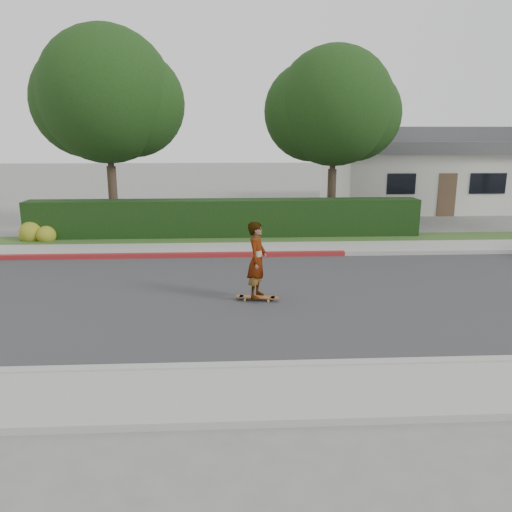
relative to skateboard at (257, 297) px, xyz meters
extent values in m
plane|color=slate|center=(2.15, 0.40, -0.09)|extent=(120.00, 120.00, 0.00)
cube|color=#2D2D30|center=(2.15, 0.40, -0.09)|extent=(60.00, 8.00, 0.01)
cube|color=#9E9E99|center=(2.15, -3.70, -0.02)|extent=(60.00, 0.20, 0.15)
cube|color=gray|center=(2.15, -4.60, -0.03)|extent=(60.00, 1.60, 0.12)
cube|color=#9E9E99|center=(2.15, 4.50, -0.02)|extent=(60.00, 0.20, 0.15)
cube|color=maroon|center=(-2.85, 4.50, -0.02)|extent=(12.00, 0.21, 0.15)
cube|color=gray|center=(2.15, 5.40, -0.03)|extent=(60.00, 1.60, 0.12)
cube|color=#2D4C1E|center=(2.15, 7.00, -0.04)|extent=(60.00, 1.60, 0.10)
cube|color=black|center=(-0.85, 7.60, 0.66)|extent=(15.00, 1.00, 1.50)
sphere|color=#2D4C19|center=(-8.05, 7.20, 0.26)|extent=(0.90, 0.90, 0.90)
sphere|color=#2D4C19|center=(-7.45, 7.00, 0.21)|extent=(0.70, 0.70, 0.70)
cylinder|color=#33261C|center=(-5.35, 8.90, 1.26)|extent=(0.36, 0.36, 2.70)
cylinder|color=#33261C|center=(-5.35, 8.90, 3.28)|extent=(0.24, 0.24, 2.25)
sphere|color=black|center=(-5.35, 8.90, 5.31)|extent=(5.20, 5.20, 5.20)
sphere|color=black|center=(-6.15, 9.30, 5.11)|extent=(4.42, 4.42, 4.42)
sphere|color=black|center=(-4.45, 9.20, 5.01)|extent=(4.16, 4.16, 4.16)
cylinder|color=#33261C|center=(3.65, 9.40, 1.17)|extent=(0.36, 0.36, 2.52)
cylinder|color=#33261C|center=(3.65, 9.40, 3.06)|extent=(0.24, 0.24, 2.10)
sphere|color=black|center=(3.65, 9.40, 4.95)|extent=(4.80, 4.80, 4.80)
sphere|color=black|center=(2.85, 9.80, 4.75)|extent=(4.08, 4.08, 4.08)
sphere|color=black|center=(4.55, 9.70, 4.65)|extent=(3.84, 3.84, 3.84)
cube|color=beige|center=(10.15, 16.40, 1.41)|extent=(10.00, 8.00, 3.00)
cube|color=#4C4C51|center=(10.15, 16.40, 3.21)|extent=(10.60, 8.60, 0.60)
cube|color=#4C4C51|center=(10.15, 16.40, 3.81)|extent=(8.40, 6.40, 0.80)
cube|color=black|center=(7.65, 12.38, 1.51)|extent=(1.40, 0.06, 1.00)
cube|color=black|center=(11.95, 12.38, 1.51)|extent=(1.80, 0.06, 1.00)
cube|color=brown|center=(9.95, 12.38, 0.96)|extent=(0.90, 0.06, 2.10)
cylinder|color=gold|center=(-0.29, -0.03, -0.06)|extent=(0.06, 0.04, 0.06)
cylinder|color=gold|center=(-0.27, 0.13, -0.06)|extent=(0.06, 0.04, 0.06)
cylinder|color=gold|center=(0.27, -0.13, -0.06)|extent=(0.06, 0.04, 0.06)
cylinder|color=gold|center=(0.29, 0.03, -0.06)|extent=(0.06, 0.04, 0.06)
cube|color=silver|center=(-0.28, 0.05, -0.02)|extent=(0.08, 0.18, 0.02)
cube|color=silver|center=(0.28, -0.05, -0.02)|extent=(0.08, 0.18, 0.02)
cube|color=brown|center=(0.00, 0.00, 0.01)|extent=(0.88, 0.35, 0.02)
cylinder|color=brown|center=(-0.42, 0.07, 0.01)|extent=(0.24, 0.24, 0.02)
cylinder|color=brown|center=(0.42, -0.07, 0.01)|extent=(0.24, 0.24, 0.02)
imported|color=white|center=(0.00, 0.00, 0.93)|extent=(0.64, 0.78, 1.84)
camera|label=1|loc=(-0.62, -11.48, 3.84)|focal=35.00mm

